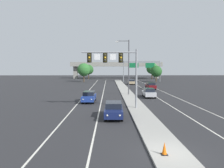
{
  "coord_description": "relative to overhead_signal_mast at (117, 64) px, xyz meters",
  "views": [
    {
      "loc": [
        -3.58,
        -12.09,
        5.1
      ],
      "look_at": [
        -3.2,
        12.58,
        3.2
      ],
      "focal_mm": 34.23,
      "sensor_mm": 36.0,
      "label": 1
    }
  ],
  "objects": [
    {
      "name": "car_receding_tan",
      "position": [
        5.85,
        38.33,
        -4.66
      ],
      "size": [
        1.84,
        4.48,
        1.58
      ],
      "color": "tan",
      "rests_on": "ground"
    },
    {
      "name": "tree_far_left_b",
      "position": [
        -10.04,
        69.73,
        -1.3
      ],
      "size": [
        4.42,
        4.42,
        6.4
      ],
      "color": "#4C3823",
      "rests_on": "ground"
    },
    {
      "name": "car_oncoming_blue",
      "position": [
        -3.95,
        5.35,
        -4.66
      ],
      "size": [
        1.9,
        4.5,
        1.58
      ],
      "color": "navy",
      "rests_on": "ground"
    },
    {
      "name": "ground_plane",
      "position": [
        2.56,
        -13.96,
        -5.48
      ],
      "size": [
        260.0,
        260.0,
        0.0
      ],
      "primitive_type": "plane",
      "color": "#28282B"
    },
    {
      "name": "lane_stripe_oncoming_center",
      "position": [
        -2.14,
        11.04,
        -5.48
      ],
      "size": [
        0.14,
        100.0,
        0.01
      ],
      "primitive_type": "cube",
      "color": "silver",
      "rests_on": "ground"
    },
    {
      "name": "tree_far_right_c",
      "position": [
        18.26,
        68.68,
        -0.74
      ],
      "size": [
        5.02,
        5.02,
        7.26
      ],
      "color": "#4C3823",
      "rests_on": "ground"
    },
    {
      "name": "traffic_cone_median_nose",
      "position": [
        2.14,
        -14.3,
        -4.97
      ],
      "size": [
        0.36,
        0.36,
        0.74
      ],
      "color": "black",
      "rests_on": "median_island"
    },
    {
      "name": "highway_sign_gantry",
      "position": [
        10.76,
        49.67,
        0.68
      ],
      "size": [
        13.28,
        0.42,
        7.5
      ],
      "color": "gray",
      "rests_on": "ground"
    },
    {
      "name": "tree_far_left_a",
      "position": [
        -11.02,
        79.56,
        -1.6
      ],
      "size": [
        4.11,
        4.11,
        5.94
      ],
      "color": "#4C3823",
      "rests_on": "ground"
    },
    {
      "name": "car_receding_silver",
      "position": [
        5.89,
        10.28,
        -4.66
      ],
      "size": [
        1.88,
        4.49,
        1.58
      ],
      "color": "#B7B7BC",
      "rests_on": "ground"
    },
    {
      "name": "car_receding_darkred",
      "position": [
        8.94,
        24.06,
        -4.66
      ],
      "size": [
        1.91,
        4.51,
        1.58
      ],
      "color": "#5B0F14",
      "rests_on": "ground"
    },
    {
      "name": "median_island",
      "position": [
        2.56,
        4.04,
        -5.41
      ],
      "size": [
        2.4,
        110.0,
        0.15
      ],
      "primitive_type": "cube",
      "color": "#9E9B93",
      "rests_on": "ground"
    },
    {
      "name": "car_oncoming_navy",
      "position": [
        -0.52,
        -4.56,
        -4.66
      ],
      "size": [
        1.93,
        4.51,
        1.58
      ],
      "color": "#141E4C",
      "rests_on": "ground"
    },
    {
      "name": "overhead_signal_mast",
      "position": [
        0.0,
        0.0,
        0.0
      ],
      "size": [
        6.81,
        0.44,
        7.2
      ],
      "color": "gray",
      "rests_on": "median_island"
    },
    {
      "name": "tree_far_left_c",
      "position": [
        -9.89,
        50.21,
        -1.13
      ],
      "size": [
        4.61,
        4.61,
        6.66
      ],
      "color": "#4C3823",
      "rests_on": "ground"
    },
    {
      "name": "overpass_bridge",
      "position": [
        2.56,
        74.77,
        0.3
      ],
      "size": [
        42.4,
        6.4,
        7.65
      ],
      "color": "gray",
      "rests_on": "ground"
    },
    {
      "name": "lane_stripe_receding_center",
      "position": [
        7.26,
        11.04,
        -5.48
      ],
      "size": [
        0.14,
        100.0,
        0.01
      ],
      "primitive_type": "cube",
      "color": "silver",
      "rests_on": "ground"
    },
    {
      "name": "street_lamp_median",
      "position": [
        2.46,
        13.24,
        0.31
      ],
      "size": [
        2.58,
        0.28,
        10.0
      ],
      "color": "#4C4C51",
      "rests_on": "median_island"
    },
    {
      "name": "edge_stripe_left",
      "position": [
        -5.44,
        11.04,
        -5.48
      ],
      "size": [
        0.14,
        100.0,
        0.01
      ],
      "primitive_type": "cube",
      "color": "silver",
      "rests_on": "ground"
    },
    {
      "name": "tree_far_right_b",
      "position": [
        15.76,
        48.94,
        -1.73
      ],
      "size": [
        3.98,
        3.98,
        5.75
      ],
      "color": "#4C3823",
      "rests_on": "ground"
    },
    {
      "name": "edge_stripe_right",
      "position": [
        10.56,
        11.04,
        -5.48
      ],
      "size": [
        0.14,
        100.0,
        0.01
      ],
      "primitive_type": "cube",
      "color": "silver",
      "rests_on": "ground"
    }
  ]
}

